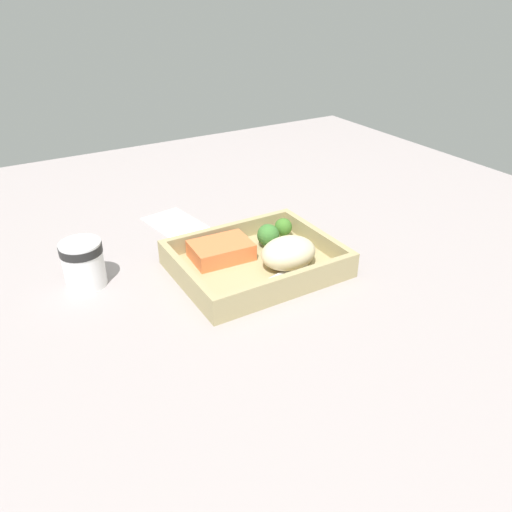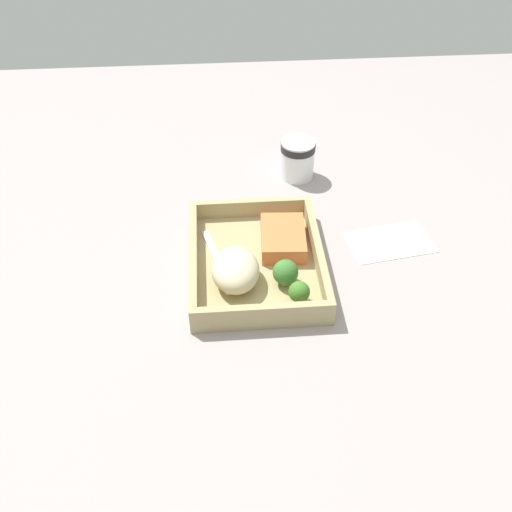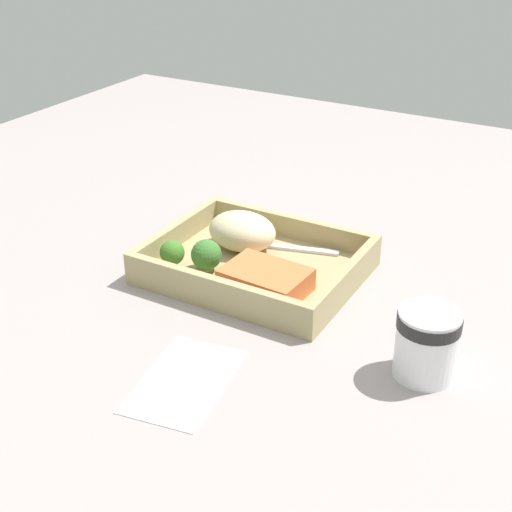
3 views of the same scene
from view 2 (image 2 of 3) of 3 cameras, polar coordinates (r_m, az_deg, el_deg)
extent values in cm
cube|color=#9E9392|center=(99.75, 0.00, -1.58)|extent=(160.00, 160.00, 2.00)
cube|color=tan|center=(98.66, 0.00, -0.91)|extent=(26.94, 21.47, 1.20)
cube|color=tan|center=(97.13, -5.97, -0.26)|extent=(26.94, 1.20, 3.20)
cube|color=tan|center=(98.27, 5.90, 0.34)|extent=(26.94, 1.20, 3.20)
cube|color=tan|center=(107.08, -0.52, 4.63)|extent=(1.20, 19.07, 3.20)
cube|color=tan|center=(88.04, 0.64, -5.54)|extent=(1.20, 19.07, 3.20)
cube|color=orange|center=(100.77, 2.59, 1.70)|extent=(10.70, 7.92, 2.94)
ellipsoid|color=beige|center=(93.25, -1.98, -1.32)|extent=(9.72, 7.54, 5.25)
cylinder|color=#86AB5F|center=(91.64, 4.09, -4.11)|extent=(1.26, 1.26, 1.33)
sphere|color=#417728|center=(90.52, 4.13, -3.42)|extent=(3.30, 3.30, 3.30)
cylinder|color=#89A359|center=(94.51, 2.79, -2.31)|extent=(1.54, 1.54, 1.22)
sphere|color=#3C7630|center=(93.32, 2.82, -1.56)|extent=(4.04, 4.04, 4.04)
cube|color=silver|center=(99.72, -3.92, 0.17)|extent=(12.25, 4.35, 0.44)
cube|color=silver|center=(94.16, -2.53, -2.84)|extent=(3.86, 3.02, 0.44)
cylinder|color=white|center=(118.31, 3.97, 9.18)|extent=(6.51, 6.51, 7.75)
cylinder|color=black|center=(116.83, 4.03, 10.33)|extent=(6.70, 6.70, 1.39)
cube|color=white|center=(106.49, 12.68, 1.34)|extent=(10.83, 15.36, 0.24)
camera|label=1|loc=(1.26, -35.18, 24.65)|focal=35.00mm
camera|label=3|loc=(1.39, 34.03, 27.49)|focal=50.00mm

